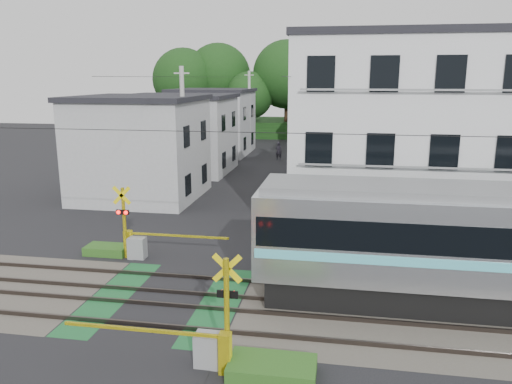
% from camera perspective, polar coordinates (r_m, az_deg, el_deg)
% --- Properties ---
extents(ground, '(120.00, 120.00, 0.00)m').
position_cam_1_polar(ground, '(17.60, -10.33, -12.00)').
color(ground, black).
extents(track_bed, '(120.00, 120.00, 0.14)m').
position_cam_1_polar(track_bed, '(17.58, -10.33, -11.89)').
color(track_bed, '#47423A').
rests_on(track_bed, ground).
extents(crossing_signal_near, '(4.74, 0.65, 3.09)m').
position_cam_1_polar(crossing_signal_near, '(13.46, -5.15, -16.71)').
color(crossing_signal_near, yellow).
rests_on(crossing_signal_near, ground).
extents(crossing_signal_far, '(4.74, 0.65, 3.09)m').
position_cam_1_polar(crossing_signal_far, '(21.41, -13.61, -5.52)').
color(crossing_signal_far, yellow).
rests_on(crossing_signal_far, ground).
extents(apartment_block, '(10.20, 8.36, 9.30)m').
position_cam_1_polar(apartment_block, '(24.73, 16.30, 6.16)').
color(apartment_block, silver).
rests_on(apartment_block, ground).
extents(houses_row, '(22.07, 31.35, 6.80)m').
position_cam_1_polar(houses_row, '(41.42, 2.18, 7.24)').
color(houses_row, '#A4A6A9').
rests_on(houses_row, ground).
extents(tree_hill, '(40.00, 13.15, 11.89)m').
position_cam_1_polar(tree_hill, '(63.10, 3.85, 11.33)').
color(tree_hill, '#173A13').
rests_on(tree_hill, ground).
extents(catenary, '(60.00, 5.04, 7.00)m').
position_cam_1_polar(catenary, '(15.41, 10.59, -1.03)').
color(catenary, '#2D2D33').
rests_on(catenary, ground).
extents(utility_poles, '(7.90, 42.00, 8.00)m').
position_cam_1_polar(utility_poles, '(38.67, -0.33, 8.09)').
color(utility_poles, '#A5A5A0').
rests_on(utility_poles, ground).
extents(pedestrian, '(0.66, 0.47, 1.68)m').
position_cam_1_polar(pedestrian, '(45.43, 2.60, 4.69)').
color(pedestrian, '#35313E').
rests_on(pedestrian, ground).
extents(weed_patches, '(10.25, 8.80, 0.40)m').
position_cam_1_polar(weed_patches, '(16.95, -4.74, -12.14)').
color(weed_patches, '#2D5E1E').
rests_on(weed_patches, ground).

